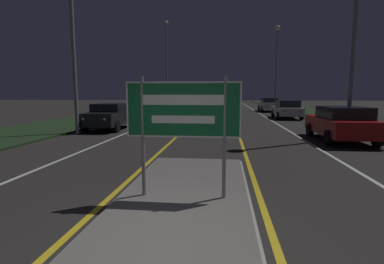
{
  "coord_description": "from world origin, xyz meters",
  "views": [
    {
      "loc": [
        0.75,
        -3.44,
        2.02
      ],
      "look_at": [
        0.0,
        3.42,
        1.12
      ],
      "focal_mm": 28.0,
      "sensor_mm": 36.0,
      "label": 1
    }
  ],
  "objects": [
    {
      "name": "car_approaching_2",
      "position": [
        -2.52,
        33.49,
        0.77
      ],
      "size": [
        1.84,
        4.68,
        1.43
      ],
      "color": "#4C514C",
      "rests_on": "ground_plane"
    },
    {
      "name": "lane_line_white_right",
      "position": [
        4.2,
        25.0,
        0.0
      ],
      "size": [
        0.12,
        70.0,
        0.01
      ],
      "color": "silver",
      "rests_on": "ground_plane"
    },
    {
      "name": "car_receding_2",
      "position": [
        5.54,
        30.17,
        0.78
      ],
      "size": [
        1.89,
        4.73,
        1.48
      ],
      "color": "#B7B7BC",
      "rests_on": "ground_plane"
    },
    {
      "name": "highway_sign",
      "position": [
        0.0,
        1.92,
        1.64
      ],
      "size": [
        2.09,
        0.07,
        2.23
      ],
      "color": "gray",
      "rests_on": "median_island"
    },
    {
      "name": "car_approaching_0",
      "position": [
        -5.64,
        12.7,
        0.76
      ],
      "size": [
        1.92,
        4.17,
        1.44
      ],
      "color": "black",
      "rests_on": "ground_plane"
    },
    {
      "name": "centre_line_yellow_right",
      "position": [
        1.45,
        25.0,
        0.0
      ],
      "size": [
        0.12,
        70.0,
        0.01
      ],
      "color": "gold",
      "rests_on": "ground_plane"
    },
    {
      "name": "streetlight_left_far",
      "position": [
        -6.57,
        34.33,
        6.7
      ],
      "size": [
        0.5,
        0.5,
        10.86
      ],
      "color": "gray",
      "rests_on": "ground_plane"
    },
    {
      "name": "verge_left",
      "position": [
        -9.5,
        20.0,
        0.04
      ],
      "size": [
        5.0,
        100.0,
        0.08
      ],
      "color": "#1E3319",
      "rests_on": "ground_plane"
    },
    {
      "name": "median_island",
      "position": [
        0.0,
        1.92,
        0.04
      ],
      "size": [
        2.53,
        6.63,
        0.1
      ],
      "color": "#999993",
      "rests_on": "ground_plane"
    },
    {
      "name": "ground_plane",
      "position": [
        0.0,
        0.0,
        0.0
      ],
      "size": [
        160.0,
        160.0,
        0.0
      ],
      "primitive_type": "plane",
      "color": "#282623"
    },
    {
      "name": "car_receding_0",
      "position": [
        5.65,
        9.71,
        0.76
      ],
      "size": [
        1.98,
        4.25,
        1.46
      ],
      "color": "maroon",
      "rests_on": "ground_plane"
    },
    {
      "name": "streetlight_left_near",
      "position": [
        -6.44,
        10.45,
        5.41
      ],
      "size": [
        0.47,
        0.47,
        8.84
      ],
      "color": "gray",
      "rests_on": "ground_plane"
    },
    {
      "name": "centre_line_yellow_left",
      "position": [
        -1.45,
        25.0,
        0.0
      ],
      "size": [
        0.12,
        70.0,
        0.01
      ],
      "color": "gold",
      "rests_on": "ground_plane"
    },
    {
      "name": "edge_line_white_left",
      "position": [
        -7.2,
        25.0,
        0.0
      ],
      "size": [
        0.1,
        70.0,
        0.01
      ],
      "color": "silver",
      "rests_on": "ground_plane"
    },
    {
      "name": "car_approaching_1",
      "position": [
        -2.6,
        22.32,
        0.79
      ],
      "size": [
        2.03,
        4.62,
        1.46
      ],
      "color": "silver",
      "rests_on": "ground_plane"
    },
    {
      "name": "streetlight_right_far",
      "position": [
        6.41,
        31.28,
        6.18
      ],
      "size": [
        0.56,
        0.56,
        9.36
      ],
      "color": "gray",
      "rests_on": "ground_plane"
    },
    {
      "name": "lane_line_white_left",
      "position": [
        -4.2,
        25.0,
        0.0
      ],
      "size": [
        0.12,
        70.0,
        0.01
      ],
      "color": "silver",
      "rests_on": "ground_plane"
    },
    {
      "name": "edge_line_white_right",
      "position": [
        7.2,
        25.0,
        0.0
      ],
      "size": [
        0.1,
        70.0,
        0.01
      ],
      "color": "silver",
      "rests_on": "ground_plane"
    },
    {
      "name": "car_receding_1",
      "position": [
        5.68,
        21.11,
        0.75
      ],
      "size": [
        1.91,
        4.34,
        1.45
      ],
      "color": "#B7B7BC",
      "rests_on": "ground_plane"
    },
    {
      "name": "verge_right",
      "position": [
        9.5,
        20.0,
        0.04
      ],
      "size": [
        5.0,
        100.0,
        0.08
      ],
      "color": "#1E3319",
      "rests_on": "ground_plane"
    }
  ]
}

